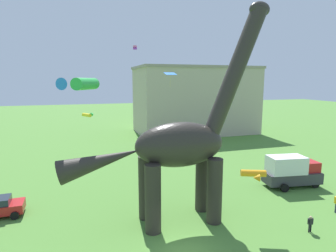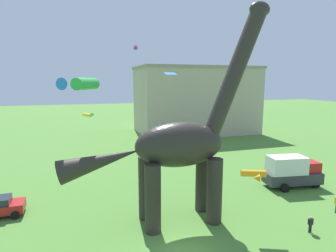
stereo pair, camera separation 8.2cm
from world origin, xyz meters
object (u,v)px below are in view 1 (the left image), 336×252
at_px(kite_near_low, 170,74).
at_px(kite_mid_left, 254,174).
at_px(kite_high_left, 135,47).
at_px(person_watching_child, 310,222).
at_px(dinosaur_sculpture, 179,145).
at_px(kite_far_right, 88,115).
at_px(parked_box_truck, 291,171).
at_px(kite_high_right, 81,84).

xyz_separation_m(kite_near_low, kite_mid_left, (3.82, -7.47, -7.13)).
height_order(kite_high_left, kite_near_low, kite_high_left).
relative_size(person_watching_child, kite_high_left, 2.26).
xyz_separation_m(dinosaur_sculpture, kite_far_right, (-5.91, 21.09, -0.00)).
relative_size(parked_box_truck, kite_high_right, 1.79).
bearing_deg(kite_mid_left, person_watching_child, -24.69).
bearing_deg(kite_far_right, person_watching_child, -60.92).
xyz_separation_m(kite_mid_left, kite_high_right, (-11.34, 6.08, 6.28)).
relative_size(kite_high_left, kite_high_right, 0.16).
bearing_deg(kite_high_left, dinosaur_sculpture, -91.93).
height_order(person_watching_child, kite_far_right, kite_far_right).
bearing_deg(kite_high_right, parked_box_truck, -0.30).
bearing_deg(dinosaur_sculpture, person_watching_child, -17.36).
bearing_deg(kite_near_low, kite_high_right, -169.49).
bearing_deg(kite_mid_left, kite_high_left, 99.83).
xyz_separation_m(kite_near_low, kite_far_right, (-6.72, 16.39, -5.28)).
height_order(person_watching_child, kite_near_low, kite_near_low).
bearing_deg(kite_near_low, kite_high_left, 90.53).
distance_m(person_watching_child, kite_high_left, 29.47).
xyz_separation_m(kite_near_low, kite_high_right, (-7.52, -1.40, -0.84)).
xyz_separation_m(kite_high_left, kite_near_low, (0.14, -15.40, -3.90)).
bearing_deg(parked_box_truck, person_watching_child, -114.35).
relative_size(parked_box_truck, kite_far_right, 3.27).
xyz_separation_m(parked_box_truck, kite_high_left, (-12.53, 16.90, 13.49)).
xyz_separation_m(kite_high_left, kite_high_right, (-7.38, -16.79, -4.74)).
bearing_deg(dinosaur_sculpture, parked_box_truck, 24.49).
height_order(kite_near_low, kite_mid_left, kite_near_low).
bearing_deg(kite_high_right, dinosaur_sculpture, -26.22).
xyz_separation_m(kite_high_left, kite_far_right, (-6.58, 0.99, -9.18)).
distance_m(kite_near_low, kite_mid_left, 11.01).
relative_size(person_watching_child, kite_far_right, 0.68).
relative_size(kite_near_low, kite_far_right, 0.73).
bearing_deg(kite_mid_left, kite_near_low, 117.07).
xyz_separation_m(dinosaur_sculpture, kite_high_left, (0.68, 20.10, 9.17)).
bearing_deg(kite_near_low, kite_far_right, 112.31).
bearing_deg(kite_high_left, kite_mid_left, -80.17).
height_order(dinosaur_sculpture, kite_near_low, dinosaur_sculpture).
bearing_deg(person_watching_child, dinosaur_sculpture, 52.45).
xyz_separation_m(person_watching_child, kite_far_right, (-14.21, 25.55, 5.22)).
relative_size(kite_mid_left, kite_high_right, 0.55).
distance_m(kite_mid_left, kite_high_right, 14.32).
relative_size(kite_high_left, kite_near_low, 0.41).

